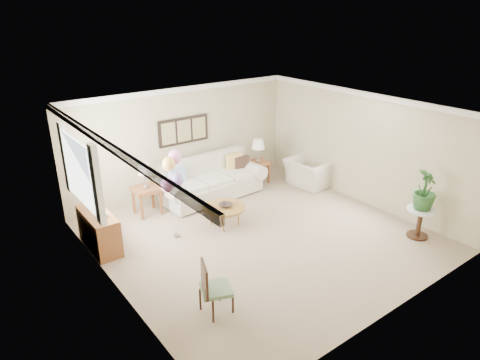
% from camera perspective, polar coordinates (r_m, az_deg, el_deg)
% --- Properties ---
extents(ground_plane, '(6.00, 6.00, 0.00)m').
position_cam_1_polar(ground_plane, '(8.80, 2.74, -7.43)').
color(ground_plane, tan).
extents(room_shell, '(6.04, 6.04, 2.60)m').
position_cam_1_polar(room_shell, '(8.12, 1.93, 2.62)').
color(room_shell, '#B8AF91').
rests_on(room_shell, ground).
extents(wall_art_triptych, '(1.35, 0.06, 0.65)m').
position_cam_1_polar(wall_art_triptych, '(10.48, -7.52, 6.55)').
color(wall_art_triptych, black).
rests_on(wall_art_triptych, ground).
extents(sofa, '(2.72, 1.10, 0.99)m').
position_cam_1_polar(sofa, '(10.39, -3.94, -0.23)').
color(sofa, beige).
rests_on(sofa, ground).
extents(end_table_left, '(0.59, 0.53, 0.64)m').
position_cam_1_polar(end_table_left, '(9.67, -12.37, -1.54)').
color(end_table_left, brown).
rests_on(end_table_left, ground).
extents(end_table_right, '(0.54, 0.49, 0.59)m').
position_cam_1_polar(end_table_right, '(11.16, 2.39, 2.03)').
color(end_table_right, brown).
rests_on(end_table_right, ground).
extents(lamp_left, '(0.31, 0.31, 0.54)m').
position_cam_1_polar(lamp_left, '(9.48, -12.62, 1.31)').
color(lamp_left, gray).
rests_on(lamp_left, end_table_left).
extents(lamp_right, '(0.34, 0.34, 0.59)m').
position_cam_1_polar(lamp_right, '(10.98, 2.43, 4.72)').
color(lamp_right, gray).
rests_on(lamp_right, end_table_right).
extents(coffee_table, '(0.88, 0.88, 0.44)m').
position_cam_1_polar(coffee_table, '(9.01, -2.07, -3.72)').
color(coffee_table, olive).
rests_on(coffee_table, ground).
extents(decor_bowl, '(0.35, 0.35, 0.07)m').
position_cam_1_polar(decor_bowl, '(8.97, -1.88, -3.37)').
color(decor_bowl, '#312420').
rests_on(decor_bowl, coffee_table).
extents(armchair, '(0.98, 1.11, 0.69)m').
position_cam_1_polar(armchair, '(11.19, 9.15, 0.98)').
color(armchair, beige).
rests_on(armchair, ground).
extents(side_table, '(0.57, 0.57, 0.62)m').
position_cam_1_polar(side_table, '(9.27, 22.93, -4.44)').
color(side_table, silver).
rests_on(side_table, ground).
extents(potted_plant, '(0.60, 0.60, 0.80)m').
position_cam_1_polar(potted_plant, '(9.08, 23.42, -1.23)').
color(potted_plant, '#1F4523').
rests_on(potted_plant, side_table).
extents(accent_chair, '(0.59, 0.58, 0.92)m').
position_cam_1_polar(accent_chair, '(6.56, -3.72, -14.02)').
color(accent_chair, gray).
rests_on(accent_chair, ground).
extents(credenza, '(0.46, 1.20, 0.74)m').
position_cam_1_polar(credenza, '(8.64, -18.27, -6.43)').
color(credenza, brown).
rests_on(credenza, ground).
extents(vase_white, '(0.24, 0.24, 0.20)m').
position_cam_1_polar(vase_white, '(8.22, -17.94, -4.23)').
color(vase_white, white).
rests_on(vase_white, credenza).
extents(vase_sage, '(0.19, 0.19, 0.17)m').
position_cam_1_polar(vase_sage, '(8.68, -19.11, -3.03)').
color(vase_sage, silver).
rests_on(vase_sage, credenza).
extents(balloon_cluster, '(0.53, 0.43, 1.80)m').
position_cam_1_polar(balloon_cluster, '(8.25, -9.08, 1.05)').
color(balloon_cluster, gray).
rests_on(balloon_cluster, ground).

